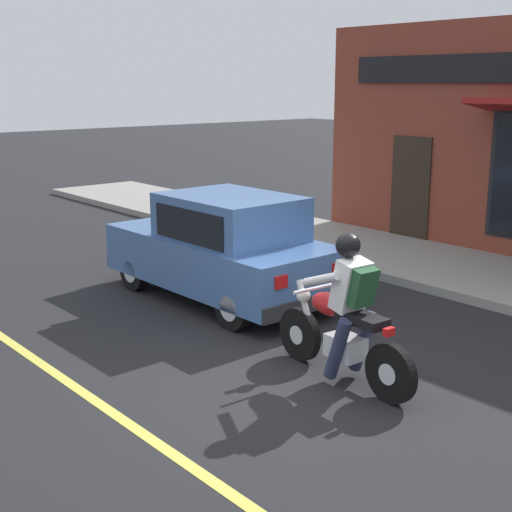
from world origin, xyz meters
name	(u,v)px	position (x,y,z in m)	size (l,w,h in m)	color
ground_plane	(289,382)	(0.00, 0.00, 0.00)	(80.00, 80.00, 0.00)	black
sidewalk_curb	(381,253)	(5.12, 3.00, 0.07)	(2.60, 22.00, 0.14)	gray
lane_stripe	(13,344)	(-1.80, 3.00, 0.00)	(0.12, 19.80, 0.01)	#D1C64C
motorcycle_with_rider	(345,320)	(0.48, -0.34, 0.68)	(0.58, 2.02, 1.62)	black
car_hatchback	(223,249)	(1.31, 2.82, 0.77)	(1.67, 3.79, 1.57)	black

